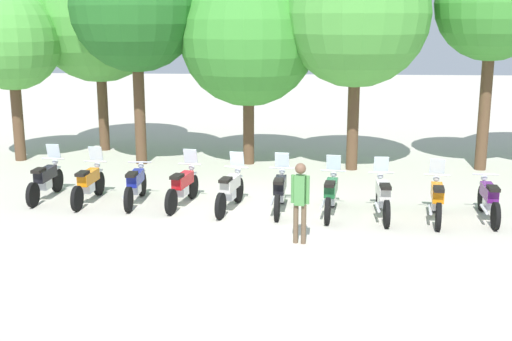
# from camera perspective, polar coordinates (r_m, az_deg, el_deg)

# --- Properties ---
(ground_plane) EXTENTS (80.00, 80.00, 0.00)m
(ground_plane) POSITION_cam_1_polar(r_m,az_deg,el_deg) (16.67, -0.10, -3.40)
(ground_plane) COLOR #BCB7A8
(motorcycle_0) EXTENTS (0.62, 2.19, 1.37)m
(motorcycle_0) POSITION_cam_1_polar(r_m,az_deg,el_deg) (18.43, -17.60, -0.75)
(motorcycle_0) COLOR black
(motorcycle_0) RESTS_ON ground_plane
(motorcycle_1) EXTENTS (0.62, 2.19, 1.37)m
(motorcycle_1) POSITION_cam_1_polar(r_m,az_deg,el_deg) (17.77, -14.16, -1.04)
(motorcycle_1) COLOR black
(motorcycle_1) RESTS_ON ground_plane
(motorcycle_2) EXTENTS (0.62, 2.19, 0.99)m
(motorcycle_2) POSITION_cam_1_polar(r_m,az_deg,el_deg) (17.41, -10.29, -1.18)
(motorcycle_2) COLOR black
(motorcycle_2) RESTS_ON ground_plane
(motorcycle_3) EXTENTS (0.74, 2.17, 1.37)m
(motorcycle_3) POSITION_cam_1_polar(r_m,az_deg,el_deg) (17.02, -6.30, -1.33)
(motorcycle_3) COLOR black
(motorcycle_3) RESTS_ON ground_plane
(motorcycle_4) EXTENTS (0.74, 2.17, 1.37)m
(motorcycle_4) POSITION_cam_1_polar(r_m,az_deg,el_deg) (16.59, -2.23, -1.64)
(motorcycle_4) COLOR black
(motorcycle_4) RESTS_ON ground_plane
(motorcycle_5) EXTENTS (0.62, 2.19, 1.37)m
(motorcycle_5) POSITION_cam_1_polar(r_m,az_deg,el_deg) (16.46, 2.05, -1.75)
(motorcycle_5) COLOR black
(motorcycle_5) RESTS_ON ground_plane
(motorcycle_6) EXTENTS (0.67, 2.18, 1.37)m
(motorcycle_6) POSITION_cam_1_polar(r_m,az_deg,el_deg) (16.28, 6.43, -2.00)
(motorcycle_6) COLOR black
(motorcycle_6) RESTS_ON ground_plane
(motorcycle_7) EXTENTS (0.62, 2.19, 1.37)m
(motorcycle_7) POSITION_cam_1_polar(r_m,az_deg,el_deg) (16.26, 10.82, -2.18)
(motorcycle_7) COLOR black
(motorcycle_7) RESTS_ON ground_plane
(motorcycle_8) EXTENTS (0.69, 2.18, 1.37)m
(motorcycle_8) POSITION_cam_1_polar(r_m,az_deg,el_deg) (16.31, 15.25, -2.36)
(motorcycle_8) COLOR black
(motorcycle_8) RESTS_ON ground_plane
(motorcycle_9) EXTENTS (0.62, 2.19, 0.99)m
(motorcycle_9) POSITION_cam_1_polar(r_m,az_deg,el_deg) (16.72, 19.33, -2.32)
(motorcycle_9) COLOR black
(motorcycle_9) RESTS_ON ground_plane
(person_0) EXTENTS (0.41, 0.28, 1.75)m
(person_0) POSITION_cam_1_polar(r_m,az_deg,el_deg) (14.02, 3.80, -2.24)
(person_0) COLOR brown
(person_0) RESTS_ON ground_plane
(tree_0) EXTENTS (3.22, 3.22, 5.57)m
(tree_0) POSITION_cam_1_polar(r_m,az_deg,el_deg) (23.31, -20.24, 10.34)
(tree_0) COLOR brown
(tree_0) RESTS_ON ground_plane
(tree_1) EXTENTS (4.53, 4.53, 6.98)m
(tree_1) POSITION_cam_1_polar(r_m,az_deg,el_deg) (24.32, -13.38, 12.67)
(tree_1) COLOR brown
(tree_1) RESTS_ON ground_plane
(tree_2) EXTENTS (4.11, 4.11, 7.10)m
(tree_2) POSITION_cam_1_polar(r_m,az_deg,el_deg) (21.71, -10.29, 13.64)
(tree_2) COLOR brown
(tree_2) RESTS_ON ground_plane
(tree_3) EXTENTS (4.35, 4.35, 6.26)m
(tree_3) POSITION_cam_1_polar(r_m,az_deg,el_deg) (21.39, -0.66, 11.32)
(tree_3) COLOR brown
(tree_3) RESTS_ON ground_plane
(tree_4) EXTENTS (4.45, 4.45, 7.04)m
(tree_4) POSITION_cam_1_polar(r_m,az_deg,el_deg) (20.75, 8.62, 13.13)
(tree_4) COLOR brown
(tree_4) RESTS_ON ground_plane
(tree_5) EXTENTS (3.44, 3.44, 6.82)m
(tree_5) POSITION_cam_1_polar(r_m,az_deg,el_deg) (21.71, 19.63, 13.23)
(tree_5) COLOR brown
(tree_5) RESTS_ON ground_plane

